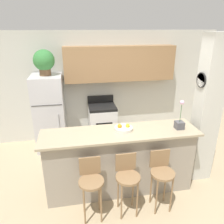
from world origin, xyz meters
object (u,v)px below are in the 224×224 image
Objects in this scene: orchid_vase at (180,122)px; fruit_bowl at (124,128)px; bar_stool_mid at (127,177)px; potted_plant_on_fridge at (44,61)px; bar_stool_right at (162,173)px; bar_stool_left at (91,181)px; refrigerator at (50,113)px; stove_range at (102,123)px.

fruit_bowl is (-0.89, 0.11, -0.09)m from orchid_vase.
fruit_bowl is (0.06, 0.55, 0.51)m from bar_stool_mid.
fruit_bowl is at bearing 83.50° from bar_stool_mid.
bar_stool_mid is 1.78× the size of potted_plant_on_fridge.
bar_stool_right is at bearing -50.04° from fruit_bowl.
potted_plant_on_fridge reaches higher than bar_stool_left.
bar_stool_left is 2.65m from potted_plant_on_fridge.
bar_stool_left is (0.70, -2.17, -0.23)m from refrigerator.
orchid_vase is at bearing -60.93° from stove_range.
bar_stool_left and bar_stool_mid have the same top height.
refrigerator reaches higher than bar_stool_mid.
potted_plant_on_fridge is at bearing 128.43° from fruit_bowl.
bar_stool_mid is 2.83m from potted_plant_on_fridge.
fruit_bowl is at bearing 173.12° from orchid_vase.
orchid_vase is 1.67× the size of fruit_bowl.
potted_plant_on_fridge is (-0.70, 2.17, 1.35)m from bar_stool_left.
orchid_vase is (0.43, 0.44, 0.59)m from bar_stool_right.
bar_stool_right is 3.23× the size of fruit_bowl.
bar_stool_left is at bearing -136.82° from fruit_bowl.
potted_plant_on_fridge is (-1.74, 2.17, 1.35)m from bar_stool_right.
stove_range is 2.29m from bar_stool_left.
refrigerator is 2.79m from bar_stool_right.
potted_plant_on_fridge reaches higher than orchid_vase.
bar_stool_mid is 1.21m from orchid_vase.
potted_plant_on_fridge is at bearing 119.45° from bar_stool_mid.
bar_stool_mid is at bearing 180.00° from bar_stool_right.
stove_range is 1.15× the size of bar_stool_right.
bar_stool_right is (1.04, 0.00, 0.00)m from bar_stool_left.
orchid_vase is at bearing 16.58° from bar_stool_left.
fruit_bowl is (-0.46, 0.55, 0.51)m from bar_stool_right.
fruit_bowl is (1.29, -1.62, -0.85)m from potted_plant_on_fridge.
bar_stool_right is 3.09m from potted_plant_on_fridge.
bar_stool_left is 1.00× the size of bar_stool_mid.
bar_stool_right is at bearing -134.65° from orchid_vase.
fruit_bowl is at bearing 129.96° from bar_stool_right.
orchid_vase is at bearing -38.44° from refrigerator.
bar_stool_mid is 1.00× the size of bar_stool_right.
stove_range is 2.19m from orchid_vase.
bar_stool_left is at bearing -163.42° from orchid_vase.
refrigerator reaches higher than stove_range.
bar_stool_left is 0.95m from fruit_bowl.
orchid_vase is (1.00, -1.80, 0.74)m from stove_range.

